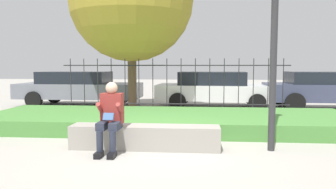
% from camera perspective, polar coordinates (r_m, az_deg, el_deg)
% --- Properties ---
extents(ground_plane, '(60.00, 60.00, 0.00)m').
position_cam_1_polar(ground_plane, '(6.05, -1.72, -9.46)').
color(ground_plane, '#A8A399').
extents(stone_bench, '(2.71, 0.48, 0.43)m').
position_cam_1_polar(stone_bench, '(6.04, -4.04, -7.64)').
color(stone_bench, gray).
rests_on(stone_bench, ground_plane).
extents(person_seated_reader, '(0.42, 0.73, 1.23)m').
position_cam_1_polar(person_seated_reader, '(5.81, -9.96, -3.45)').
color(person_seated_reader, black).
rests_on(person_seated_reader, ground_plane).
extents(grass_berm, '(8.92, 2.84, 0.34)m').
position_cam_1_polar(grass_berm, '(8.08, 0.04, -4.55)').
color(grass_berm, '#4C893D').
rests_on(grass_berm, ground_plane).
extents(iron_fence, '(6.92, 0.03, 1.73)m').
position_cam_1_polar(iron_fence, '(9.98, 1.04, 1.51)').
color(iron_fence, '#232326').
rests_on(iron_fence, ground_plane).
extents(car_parked_center, '(4.42, 2.12, 1.30)m').
position_cam_1_polar(car_parked_center, '(12.06, 8.28, 1.06)').
color(car_parked_center, silver).
rests_on(car_parked_center, ground_plane).
extents(car_parked_right, '(4.04, 1.97, 1.31)m').
position_cam_1_polar(car_parked_right, '(12.42, 25.62, 0.85)').
color(car_parked_right, '#383D56').
rests_on(car_parked_right, ground_plane).
extents(car_parked_left, '(4.58, 1.92, 1.29)m').
position_cam_1_polar(car_parked_left, '(12.90, -15.25, 1.21)').
color(car_parked_left, slate).
rests_on(car_parked_left, ground_plane).
extents(tree_behind_fence, '(4.07, 4.07, 5.72)m').
position_cam_1_polar(tree_behind_fence, '(11.23, -6.39, 16.10)').
color(tree_behind_fence, brown).
rests_on(tree_behind_fence, ground_plane).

